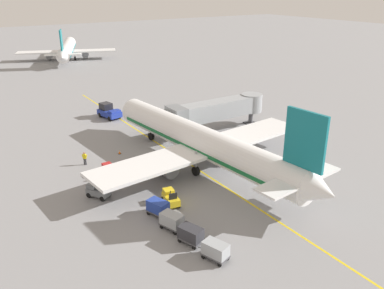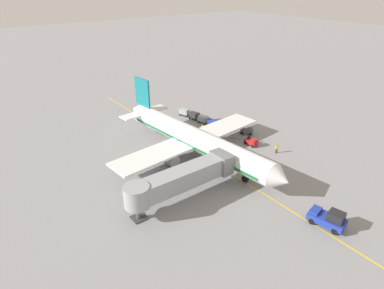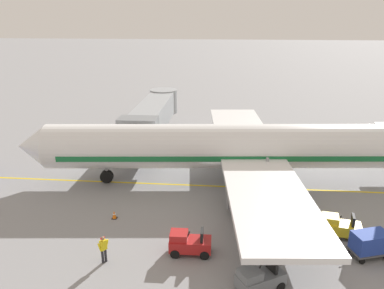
{
  "view_description": "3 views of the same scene",
  "coord_description": "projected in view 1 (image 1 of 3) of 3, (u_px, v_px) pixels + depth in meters",
  "views": [
    {
      "loc": [
        -24.86,
        -39.64,
        21.11
      ],
      "look_at": [
        -0.37,
        -1.88,
        3.12
      ],
      "focal_mm": 37.54,
      "sensor_mm": 36.0,
      "label": 1
    },
    {
      "loc": [
        31.74,
        38.35,
        27.86
      ],
      "look_at": [
        2.62,
        -0.32,
        3.21
      ],
      "focal_mm": 30.89,
      "sensor_mm": 36.0,
      "label": 2
    },
    {
      "loc": [
        -29.76,
        -0.64,
        13.73
      ],
      "look_at": [
        2.96,
        2.45,
        2.63
      ],
      "focal_mm": 36.2,
      "sensor_mm": 36.0,
      "label": 3
    }
  ],
  "objects": [
    {
      "name": "baggage_cart_front",
      "position": [
        158.0,
        207.0,
        39.1
      ],
      "size": [
        1.93,
        2.97,
        1.58
      ],
      "color": "#4C4C51",
      "rests_on": "ground"
    },
    {
      "name": "baggage_cart_second_in_train",
      "position": [
        172.0,
        220.0,
        36.9
      ],
      "size": [
        1.93,
        2.97,
        1.58
      ],
      "color": "#4C4C51",
      "rests_on": "ground"
    },
    {
      "name": "parked_airliner",
      "position": [
        202.0,
        142.0,
        49.12
      ],
      "size": [
        30.36,
        37.35,
        10.63
      ],
      "color": "white",
      "rests_on": "ground"
    },
    {
      "name": "distant_taxiing_airliner",
      "position": [
        67.0,
        49.0,
        120.31
      ],
      "size": [
        28.39,
        34.18,
        10.1
      ],
      "color": "white",
      "rests_on": "ground"
    },
    {
      "name": "safety_cone_nose_left",
      "position": [
        120.0,
        152.0,
        53.64
      ],
      "size": [
        0.36,
        0.36,
        0.59
      ],
      "color": "black",
      "rests_on": "ground"
    },
    {
      "name": "ground_crew_wing_walker",
      "position": [
        85.0,
        158.0,
        50.17
      ],
      "size": [
        0.61,
        0.53,
        1.69
      ],
      "color": "#232328",
      "rests_on": "ground"
    },
    {
      "name": "baggage_tug_lead",
      "position": [
        171.0,
        198.0,
        41.22
      ],
      "size": [
        1.67,
        2.67,
        1.62
      ],
      "color": "gold",
      "rests_on": "ground"
    },
    {
      "name": "jet_bridge",
      "position": [
        218.0,
        109.0,
        60.88
      ],
      "size": [
        16.67,
        3.5,
        4.98
      ],
      "color": "#93999E",
      "rests_on": "ground"
    },
    {
      "name": "gate_lead_in_line",
      "position": [
        186.0,
        162.0,
        51.28
      ],
      "size": [
        0.24,
        80.0,
        0.01
      ],
      "primitive_type": "cube",
      "color": "gold",
      "rests_on": "ground"
    },
    {
      "name": "baggage_tug_trailing",
      "position": [
        98.0,
        191.0,
        42.61
      ],
      "size": [
        2.33,
        2.76,
        1.62
      ],
      "color": "slate",
      "rests_on": "ground"
    },
    {
      "name": "baggage_cart_third_in_train",
      "position": [
        191.0,
        234.0,
        34.87
      ],
      "size": [
        1.93,
        2.97,
        1.58
      ],
      "color": "#4C4C51",
      "rests_on": "ground"
    },
    {
      "name": "baggage_cart_tail_end",
      "position": [
        215.0,
        250.0,
        32.78
      ],
      "size": [
        1.93,
        2.97,
        1.58
      ],
      "color": "#4C4C51",
      "rests_on": "ground"
    },
    {
      "name": "pushback_tractor",
      "position": [
        109.0,
        111.0,
        67.96
      ],
      "size": [
        3.06,
        4.76,
        2.4
      ],
      "color": "#1E339E",
      "rests_on": "ground"
    },
    {
      "name": "baggage_tug_spare",
      "position": [
        110.0,
        171.0,
        47.19
      ],
      "size": [
        1.33,
        2.53,
        1.62
      ],
      "color": "#B21E1E",
      "rests_on": "ground"
    },
    {
      "name": "ground_plane",
      "position": [
        186.0,
        162.0,
        51.28
      ],
      "size": [
        400.0,
        400.0,
        0.0
      ],
      "primitive_type": "plane",
      "color": "gray"
    }
  ]
}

